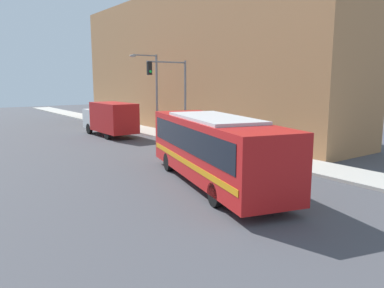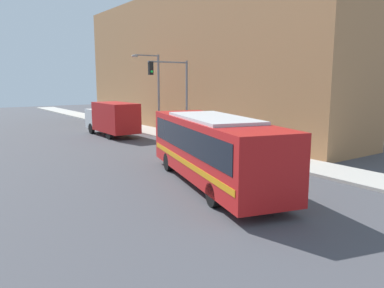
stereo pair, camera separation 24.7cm
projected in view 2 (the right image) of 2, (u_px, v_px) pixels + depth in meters
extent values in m
plane|color=#47474C|center=(243.00, 191.00, 15.78)|extent=(120.00, 120.00, 0.00)
cube|color=#B7B2A8|center=(143.00, 129.00, 35.19)|extent=(2.72, 70.00, 0.15)
cube|color=#B27A4C|center=(193.00, 63.00, 34.92)|extent=(6.00, 33.71, 12.45)
cube|color=red|center=(213.00, 148.00, 16.52)|extent=(5.24, 10.50, 2.54)
cube|color=black|center=(213.00, 138.00, 16.44)|extent=(5.06, 9.73, 1.05)
cube|color=orange|center=(213.00, 160.00, 16.61)|extent=(5.17, 10.12, 0.24)
cube|color=silver|center=(213.00, 118.00, 16.30)|extent=(3.80, 6.03, 0.16)
cylinder|color=black|center=(210.00, 159.00, 20.03)|extent=(0.52, 0.95, 0.91)
cylinder|color=black|center=(168.00, 162.00, 19.27)|extent=(0.52, 0.95, 0.91)
cylinder|color=black|center=(268.00, 189.00, 14.50)|extent=(0.52, 0.95, 0.91)
cylinder|color=black|center=(213.00, 195.00, 13.74)|extent=(0.52, 0.95, 0.91)
cube|color=#B21919|center=(116.00, 117.00, 30.62)|extent=(2.24, 4.79, 2.35)
cube|color=silver|center=(100.00, 118.00, 33.35)|extent=(2.12, 1.86, 1.65)
cylinder|color=black|center=(92.00, 129.00, 32.67)|extent=(0.25, 0.90, 0.90)
cylinder|color=black|center=(109.00, 134.00, 29.54)|extent=(0.25, 0.90, 0.90)
cylinder|color=#999999|center=(243.00, 150.00, 22.99)|extent=(0.25, 0.25, 0.52)
sphere|color=#999999|center=(243.00, 144.00, 22.93)|extent=(0.24, 0.24, 0.24)
cylinder|color=#999999|center=(245.00, 149.00, 22.87)|extent=(0.11, 0.15, 0.11)
cylinder|color=slate|center=(187.00, 101.00, 27.72)|extent=(0.16, 0.16, 5.88)
cylinder|color=slate|center=(168.00, 62.00, 26.34)|extent=(3.20, 0.11, 0.11)
cube|color=black|center=(151.00, 68.00, 25.61)|extent=(0.30, 0.24, 0.90)
sphere|color=#19D83F|center=(152.00, 72.00, 25.54)|extent=(0.18, 0.18, 0.18)
cylinder|color=slate|center=(159.00, 95.00, 31.14)|extent=(0.18, 0.18, 6.54)
cylinder|color=slate|center=(147.00, 55.00, 30.00)|extent=(2.12, 0.11, 0.11)
ellipsoid|color=gray|center=(135.00, 56.00, 29.41)|extent=(0.56, 0.28, 0.20)
cylinder|color=#47382D|center=(254.00, 146.00, 23.39)|extent=(0.28, 0.28, 0.86)
cylinder|color=#338C4C|center=(255.00, 133.00, 23.26)|extent=(0.34, 0.34, 0.71)
sphere|color=tan|center=(255.00, 126.00, 23.18)|extent=(0.23, 0.23, 0.23)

